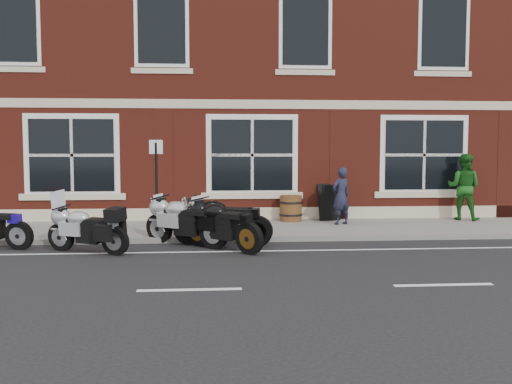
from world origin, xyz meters
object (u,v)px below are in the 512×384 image
(moto_naked_black, at_px, (221,219))
(pedestrian_left, at_px, (341,196))
(barrel_planter, at_px, (291,208))
(a_board_sign, at_px, (330,202))
(pedestrian_right, at_px, (464,187))
(moto_touring_silver, at_px, (86,228))
(moto_sport_black, at_px, (222,223))
(moto_sport_silver, at_px, (185,220))
(parking_sign, at_px, (156,181))

(moto_naked_black, relative_size, pedestrian_left, 1.44)
(barrel_planter, bearing_deg, pedestrian_left, -32.29)
(moto_naked_black, distance_m, a_board_sign, 4.47)
(pedestrian_right, bearing_deg, moto_touring_silver, 56.13)
(pedestrian_left, xyz_separation_m, barrel_planter, (-1.25, 0.79, -0.41))
(pedestrian_right, xyz_separation_m, barrel_planter, (-4.95, 0.12, -0.58))
(moto_sport_black, xyz_separation_m, moto_naked_black, (-0.02, 0.58, 0.01))
(a_board_sign, bearing_deg, moto_touring_silver, -157.06)
(moto_sport_silver, distance_m, barrel_planter, 4.21)
(moto_naked_black, bearing_deg, pedestrian_left, -40.34)
(moto_touring_silver, relative_size, moto_sport_black, 1.08)
(moto_sport_silver, distance_m, pedestrian_right, 8.34)
(pedestrian_left, height_order, a_board_sign, pedestrian_left)
(moto_sport_black, height_order, moto_sport_silver, moto_sport_silver)
(moto_sport_black, distance_m, moto_sport_silver, 1.01)
(moto_naked_black, distance_m, parking_sign, 1.77)
(moto_touring_silver, distance_m, a_board_sign, 7.10)
(moto_naked_black, distance_m, barrel_planter, 3.74)
(moto_sport_black, height_order, a_board_sign, a_board_sign)
(pedestrian_left, height_order, pedestrian_right, pedestrian_right)
(moto_touring_silver, xyz_separation_m, pedestrian_right, (9.77, 3.73, 0.54))
(a_board_sign, bearing_deg, parking_sign, -160.33)
(moto_touring_silver, bearing_deg, a_board_sign, -30.86)
(pedestrian_left, bearing_deg, parking_sign, -4.79)
(pedestrian_left, distance_m, parking_sign, 5.09)
(moto_touring_silver, distance_m, moto_naked_black, 2.89)
(moto_naked_black, height_order, barrel_planter, moto_naked_black)
(moto_sport_black, xyz_separation_m, pedestrian_left, (3.24, 2.94, 0.32))
(moto_naked_black, distance_m, pedestrian_left, 4.04)
(moto_sport_black, bearing_deg, moto_sport_silver, 100.01)
(moto_naked_black, relative_size, parking_sign, 0.99)
(pedestrian_left, distance_m, pedestrian_right, 3.77)
(moto_sport_silver, xyz_separation_m, pedestrian_left, (4.06, 2.35, 0.31))
(moto_sport_black, relative_size, pedestrian_right, 0.89)
(moto_sport_silver, relative_size, moto_naked_black, 0.84)
(a_board_sign, bearing_deg, moto_sport_silver, -151.39)
(pedestrian_right, distance_m, a_board_sign, 3.86)
(moto_naked_black, bearing_deg, moto_touring_silver, 117.71)
(moto_touring_silver, height_order, parking_sign, parking_sign)
(moto_sport_silver, height_order, moto_naked_black, moto_naked_black)
(moto_sport_black, height_order, barrel_planter, moto_sport_black)
(moto_touring_silver, distance_m, moto_sport_black, 2.83)
(moto_sport_black, relative_size, a_board_sign, 1.62)
(moto_touring_silver, bearing_deg, pedestrian_right, -43.16)
(moto_sport_black, bearing_deg, a_board_sign, 6.60)
(parking_sign, bearing_deg, pedestrian_right, 29.10)
(moto_sport_silver, bearing_deg, a_board_sign, -14.84)
(moto_sport_black, relative_size, moto_sport_silver, 0.90)
(a_board_sign, height_order, barrel_planter, a_board_sign)
(pedestrian_right, bearing_deg, moto_sport_black, 62.70)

